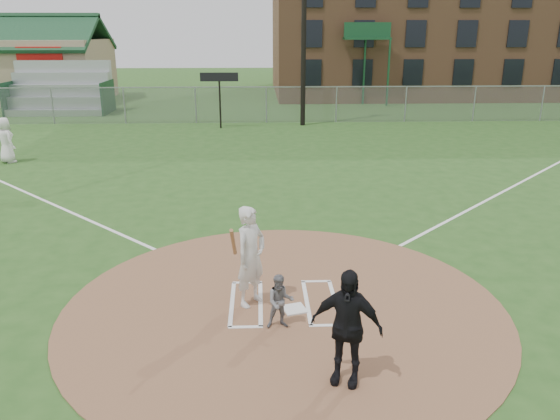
{
  "coord_description": "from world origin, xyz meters",
  "views": [
    {
      "loc": [
        -0.44,
        -9.32,
        5.04
      ],
      "look_at": [
        0.0,
        2.0,
        1.3
      ],
      "focal_mm": 35.0,
      "sensor_mm": 36.0,
      "label": 1
    }
  ],
  "objects_px": {
    "home_plate": "(294,309)",
    "catcher": "(280,302)",
    "umpire": "(346,327)",
    "ondeck_player": "(6,140)",
    "batter_at_plate": "(251,256)"
  },
  "relations": [
    {
      "from": "home_plate",
      "to": "catcher",
      "type": "height_order",
      "value": "catcher"
    },
    {
      "from": "umpire",
      "to": "ondeck_player",
      "type": "height_order",
      "value": "umpire"
    },
    {
      "from": "home_plate",
      "to": "batter_at_plate",
      "type": "xyz_separation_m",
      "value": [
        -0.81,
        0.3,
        0.97
      ]
    },
    {
      "from": "umpire",
      "to": "batter_at_plate",
      "type": "distance_m",
      "value": 2.88
    },
    {
      "from": "catcher",
      "to": "batter_at_plate",
      "type": "height_order",
      "value": "batter_at_plate"
    },
    {
      "from": "umpire",
      "to": "ondeck_player",
      "type": "xyz_separation_m",
      "value": [
        -11.28,
        14.79,
        -0.03
      ]
    },
    {
      "from": "batter_at_plate",
      "to": "ondeck_player",
      "type": "bearing_deg",
      "value": 128.72
    },
    {
      "from": "home_plate",
      "to": "batter_at_plate",
      "type": "distance_m",
      "value": 1.3
    },
    {
      "from": "umpire",
      "to": "home_plate",
      "type": "bearing_deg",
      "value": 125.69
    },
    {
      "from": "home_plate",
      "to": "ondeck_player",
      "type": "distance_m",
      "value": 16.52
    },
    {
      "from": "batter_at_plate",
      "to": "umpire",
      "type": "bearing_deg",
      "value": -60.37
    },
    {
      "from": "batter_at_plate",
      "to": "home_plate",
      "type": "bearing_deg",
      "value": -20.13
    },
    {
      "from": "catcher",
      "to": "umpire",
      "type": "bearing_deg",
      "value": -64.51
    },
    {
      "from": "home_plate",
      "to": "ondeck_player",
      "type": "xyz_separation_m",
      "value": [
        -10.67,
        12.59,
        0.86
      ]
    },
    {
      "from": "catcher",
      "to": "umpire",
      "type": "height_order",
      "value": "umpire"
    }
  ]
}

